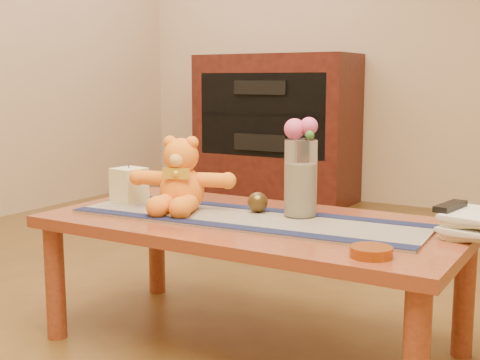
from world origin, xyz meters
The scene contains 31 objects.
floor centered at (0.00, 0.00, 0.00)m, with size 5.50×5.50×0.00m, color #553918.
wall_back centered at (0.00, 2.75, 1.35)m, with size 5.50×5.50×0.00m, color tan.
coffee_table_top centered at (0.00, 0.00, 0.43)m, with size 1.40×0.70×0.04m, color maroon.
table_leg_fl centered at (-0.64, -0.29, 0.21)m, with size 0.07×0.07×0.41m, color maroon.
table_leg_bl centered at (-0.64, 0.29, 0.21)m, with size 0.07×0.07×0.41m, color maroon.
table_leg_br centered at (0.64, 0.29, 0.21)m, with size 0.07×0.07×0.41m, color maroon.
persian_runner centered at (-0.02, -0.02, 0.45)m, with size 1.20×0.35×0.01m, color #211A4B.
runner_border_near centered at (-0.01, -0.16, 0.46)m, with size 1.20×0.06×0.00m, color #13173A.
runner_border_far centered at (-0.03, 0.13, 0.46)m, with size 1.20×0.06×0.00m, color #13173A.
teddy_bear centered at (-0.28, -0.01, 0.58)m, with size 0.36×0.30×0.25m, color orange, non-canonical shape.
pillar_candle centered at (-0.54, 0.00, 0.52)m, with size 0.11×0.11×0.13m, color beige.
candle_wick centered at (-0.54, 0.00, 0.59)m, with size 0.00×0.00×0.01m, color black.
glass_vase centered at (0.13, 0.10, 0.59)m, with size 0.11×0.11×0.26m, color silver.
potpourri_fill centered at (0.13, 0.10, 0.55)m, with size 0.09×0.09×0.18m, color beige.
rose_left centered at (0.11, 0.09, 0.75)m, with size 0.07×0.07×0.07m, color #DB4D8D.
rose_right centered at (0.16, 0.10, 0.76)m, with size 0.06×0.06×0.06m, color #DB4D8D.
blue_flower_back centered at (0.14, 0.13, 0.75)m, with size 0.04×0.04×0.04m, color #5364B5.
blue_flower_side centered at (0.10, 0.12, 0.74)m, with size 0.04×0.04×0.04m, color #5364B5.
leaf_sprig centered at (0.17, 0.08, 0.74)m, with size 0.03×0.03×0.03m, color #33662D.
bronze_ball centered at (-0.02, 0.08, 0.49)m, with size 0.07×0.07×0.07m, color #483418.
book_bottom centered at (0.62, 0.14, 0.46)m, with size 0.17×0.22×0.02m, color beige.
book_lower centered at (0.62, 0.14, 0.48)m, with size 0.16×0.22×0.02m, color beige.
book_upper centered at (0.61, 0.15, 0.50)m, with size 0.17×0.22×0.02m, color beige.
book_top centered at (0.62, 0.14, 0.52)m, with size 0.16×0.22×0.02m, color beige.
tv_remote centered at (0.61, 0.13, 0.54)m, with size 0.04×0.16×0.02m, color black.
amber_dish centered at (0.50, -0.24, 0.46)m, with size 0.11×0.11×0.03m, color #BF5914.
media_cabinet centered at (-1.20, 2.48, 0.55)m, with size 1.20×0.50×1.10m, color black.
cabinet_cavity centered at (-1.20, 2.25, 0.66)m, with size 1.02×0.03×0.61m, color black.
cabinet_shelf centered at (-1.20, 2.33, 0.66)m, with size 1.02×0.20×0.03m, color black.
stereo_upper centered at (-1.20, 2.35, 0.86)m, with size 0.42×0.28×0.10m, color black.
stereo_lower centered at (-1.20, 2.35, 0.46)m, with size 0.42×0.28×0.12m, color black.
Camera 1 is at (1.03, -1.83, 0.92)m, focal length 47.83 mm.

